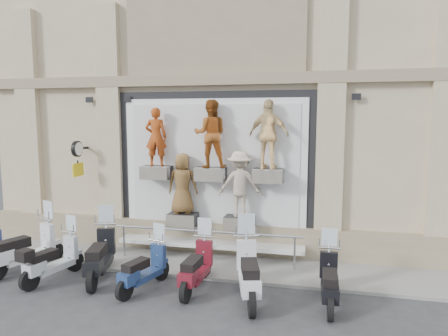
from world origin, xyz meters
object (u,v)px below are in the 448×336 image
Objects in this scene: guard_rail at (205,248)px; scooter_c at (53,251)px; scooter_g at (249,261)px; scooter_e at (144,260)px; clock_sign_bracket at (78,154)px; scooter_h at (330,271)px; scooter_b at (24,239)px; scooter_f at (196,257)px; scooter_d at (100,245)px.

guard_rail is 3.69m from scooter_c.
scooter_e is at bearing 167.00° from scooter_g.
scooter_g is (4.66, 0.01, 0.12)m from scooter_c.
scooter_h is (6.98, -2.10, -2.07)m from clock_sign_bracket.
scooter_f is at bearing 19.73° from scooter_b.
clock_sign_bracket reaches higher than scooter_f.
scooter_e is at bearing 14.74° from scooter_b.
scooter_c is 1.10m from scooter_d.
scooter_d reaches higher than scooter_f.
clock_sign_bracket is 0.57× the size of scooter_h.
guard_rail is 2.82× the size of scooter_h.
scooter_b reaches higher than guard_rail.
scooter_e reaches higher than guard_rail.
scooter_c reaches higher than guard_rail.
scooter_d is at bearing 161.44° from scooter_g.
scooter_g is (1.43, -1.75, 0.38)m from guard_rail.
scooter_h is at bearing 19.24° from scooter_b.
guard_rail is 4.57m from clock_sign_bracket.
scooter_b is (-0.37, -1.89, -1.96)m from clock_sign_bracket.
scooter_c is at bearing -163.80° from scooter_e.
scooter_e is at bearing -117.51° from guard_rail.
scooter_h reaches higher than guard_rail.
scooter_f is at bearing 177.26° from scooter_h.
scooter_d is 0.98× the size of scooter_g.
scooter_g is at bearing 17.56° from scooter_e.
scooter_f is at bearing -17.04° from scooter_d.
scooter_b is 1.13× the size of scooter_f.
scooter_b is 5.70m from scooter_g.
clock_sign_bracket reaches higher than guard_rail.
scooter_d is at bearing -146.45° from guard_rail.
clock_sign_bracket is at bearing 116.35° from scooter_d.
guard_rail is 2.84× the size of scooter_c.
scooter_b is at bearing 175.53° from scooter_c.
scooter_e is 0.93× the size of scooter_f.
scooter_h is at bearing -10.06° from scooter_g.
scooter_c is at bearing -172.83° from scooter_f.
clock_sign_bracket is at bearing 120.53° from scooter_c.
scooter_e is at bearing 13.34° from scooter_c.
scooter_g reaches higher than scooter_d.
guard_rail is 2.65m from scooter_d.
scooter_b is 1.21× the size of scooter_e.
scooter_d is (-2.18, -1.45, 0.37)m from guard_rail.
scooter_h is (6.31, 0.12, 0.00)m from scooter_c.
scooter_g is at bearing 17.65° from scooter_b.
scooter_g is 1.16× the size of scooter_h.
clock_sign_bracket is (-3.90, 0.47, 2.34)m from guard_rail.
scooter_h is (2.86, -0.12, -0.02)m from scooter_f.
scooter_e is (-0.93, -1.78, 0.23)m from guard_rail.
clock_sign_bracket is 3.24m from scooter_d.
guard_rail is at bearing 151.72° from scooter_h.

